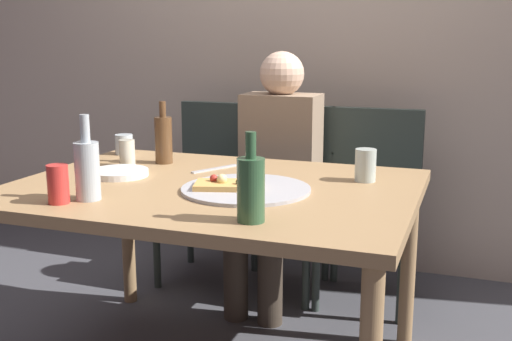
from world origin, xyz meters
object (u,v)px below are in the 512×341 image
object	(u,v)px
wine_bottle	(251,188)
beer_bottle	(87,169)
dining_table	(213,205)
tumbler_near	(365,165)
plate_stack	(119,173)
chair_middle	(284,185)
pizza_slice_last	(227,184)
water_bottle	(163,139)
pizza_tray	(246,189)
guest_in_sweater	(275,166)
soda_can	(58,184)
wine_glass	(127,153)
table_knife	(215,169)
tumbler_far	(124,144)
chair_right	(371,192)
chair_left	(213,179)

from	to	relation	value
wine_bottle	beer_bottle	world-z (taller)	beer_bottle
dining_table	tumbler_near	distance (m)	0.56
beer_bottle	plate_stack	distance (m)	0.36
plate_stack	chair_middle	world-z (taller)	chair_middle
pizza_slice_last	water_bottle	size ratio (longest dim) A/B	0.97
water_bottle	tumbler_near	size ratio (longest dim) A/B	2.18
pizza_slice_last	chair_middle	size ratio (longest dim) A/B	0.28
dining_table	water_bottle	xyz separation A→B (m)	(-0.34, 0.29, 0.17)
pizza_tray	guest_in_sweater	xyz separation A→B (m)	(-0.16, 0.81, -0.09)
soda_can	dining_table	bearing A→B (deg)	47.74
wine_bottle	beer_bottle	size ratio (longest dim) A/B	0.93
dining_table	water_bottle	world-z (taller)	water_bottle
wine_glass	guest_in_sweater	world-z (taller)	guest_in_sweater
guest_in_sweater	pizza_slice_last	bearing A→B (deg)	96.92
dining_table	water_bottle	bearing A→B (deg)	140.16
pizza_tray	wine_glass	bearing A→B (deg)	159.23
pizza_slice_last	table_knife	distance (m)	0.36
wine_glass	plate_stack	bearing A→B (deg)	-68.40
pizza_tray	pizza_slice_last	xyz separation A→B (m)	(-0.06, -0.03, 0.02)
wine_bottle	plate_stack	bearing A→B (deg)	150.03
beer_bottle	plate_stack	xyz separation A→B (m)	(-0.10, 0.33, -0.09)
soda_can	guest_in_sweater	size ratio (longest dim) A/B	0.10
tumbler_far	chair_middle	bearing A→B (deg)	41.16
chair_right	guest_in_sweater	size ratio (longest dim) A/B	0.77
water_bottle	plate_stack	world-z (taller)	water_bottle
wine_glass	chair_left	distance (m)	0.78
plate_stack	dining_table	bearing A→B (deg)	-2.04
tumbler_far	table_knife	size ratio (longest dim) A/B	0.40
tumbler_near	tumbler_far	world-z (taller)	tumbler_near
wine_glass	chair_right	world-z (taller)	chair_right
plate_stack	chair_middle	distance (m)	1.00
tumbler_near	soda_can	size ratio (longest dim) A/B	0.96
wine_bottle	guest_in_sweater	distance (m)	1.19
table_knife	chair_right	world-z (taller)	chair_right
chair_middle	water_bottle	bearing A→B (deg)	62.72
pizza_slice_last	table_knife	world-z (taller)	pizza_slice_last
table_knife	chair_right	distance (m)	0.87
pizza_slice_last	tumbler_far	world-z (taller)	tumbler_far
tumbler_near	guest_in_sweater	bearing A→B (deg)	134.03
dining_table	pizza_slice_last	bearing A→B (deg)	-39.29
dining_table	chair_middle	size ratio (longest dim) A/B	1.56
tumbler_near	wine_glass	size ratio (longest dim) A/B	1.10
plate_stack	guest_in_sweater	size ratio (longest dim) A/B	0.19
soda_can	guest_in_sweater	world-z (taller)	guest_in_sweater
beer_bottle	guest_in_sweater	world-z (taller)	guest_in_sweater
chair_left	guest_in_sweater	world-z (taller)	guest_in_sweater
wine_glass	plate_stack	distance (m)	0.19
beer_bottle	water_bottle	size ratio (longest dim) A/B	1.07
water_bottle	table_knife	distance (m)	0.27
wine_bottle	wine_glass	size ratio (longest dim) A/B	2.38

